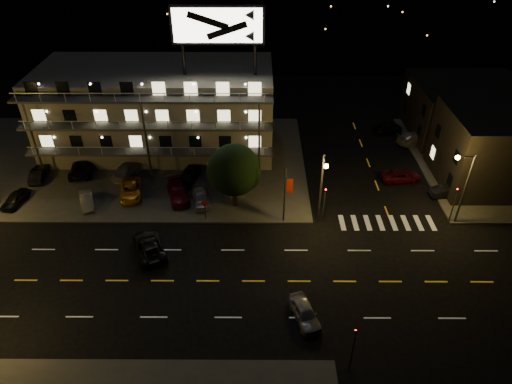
{
  "coord_description": "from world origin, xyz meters",
  "views": [
    {
      "loc": [
        2.36,
        -28.23,
        29.3
      ],
      "look_at": [
        2.18,
        8.0,
        3.94
      ],
      "focal_mm": 32.0,
      "sensor_mm": 36.0,
      "label": 1
    }
  ],
  "objects_px": {
    "lot_car_4": "(201,197)",
    "lot_car_7": "(129,169)",
    "lot_car_2": "(131,190)",
    "side_car_0": "(447,192)",
    "road_car_east": "(305,313)",
    "tree": "(234,171)",
    "road_car_west": "(149,246)"
  },
  "relations": [
    {
      "from": "side_car_0",
      "to": "road_car_east",
      "type": "distance_m",
      "value": 24.03
    },
    {
      "from": "tree",
      "to": "road_car_east",
      "type": "height_order",
      "value": "tree"
    },
    {
      "from": "lot_car_2",
      "to": "lot_car_7",
      "type": "bearing_deg",
      "value": 94.52
    },
    {
      "from": "lot_car_7",
      "to": "side_car_0",
      "type": "xyz_separation_m",
      "value": [
        35.99,
        -4.1,
        -0.28
      ]
    },
    {
      "from": "lot_car_2",
      "to": "lot_car_4",
      "type": "distance_m",
      "value": 7.94
    },
    {
      "from": "lot_car_7",
      "to": "road_car_west",
      "type": "bearing_deg",
      "value": 128.28
    },
    {
      "from": "road_car_east",
      "to": "lot_car_2",
      "type": "bearing_deg",
      "value": 119.47
    },
    {
      "from": "lot_car_2",
      "to": "lot_car_4",
      "type": "xyz_separation_m",
      "value": [
        7.83,
        -1.33,
        0.07
      ]
    },
    {
      "from": "lot_car_2",
      "to": "side_car_0",
      "type": "bearing_deg",
      "value": -11.77
    },
    {
      "from": "lot_car_2",
      "to": "side_car_0",
      "type": "relative_size",
      "value": 1.25
    },
    {
      "from": "lot_car_2",
      "to": "road_car_east",
      "type": "relative_size",
      "value": 1.19
    },
    {
      "from": "lot_car_4",
      "to": "side_car_0",
      "type": "distance_m",
      "value": 26.97
    },
    {
      "from": "tree",
      "to": "lot_car_7",
      "type": "distance_m",
      "value": 14.38
    },
    {
      "from": "side_car_0",
      "to": "road_car_west",
      "type": "xyz_separation_m",
      "value": [
        -30.97,
        -9.18,
        0.11
      ]
    },
    {
      "from": "tree",
      "to": "lot_car_2",
      "type": "bearing_deg",
      "value": 171.76
    },
    {
      "from": "tree",
      "to": "side_car_0",
      "type": "height_order",
      "value": "tree"
    },
    {
      "from": "lot_car_2",
      "to": "lot_car_4",
      "type": "height_order",
      "value": "lot_car_4"
    },
    {
      "from": "side_car_0",
      "to": "road_car_east",
      "type": "height_order",
      "value": "road_car_east"
    },
    {
      "from": "tree",
      "to": "lot_car_4",
      "type": "bearing_deg",
      "value": 174.89
    },
    {
      "from": "lot_car_2",
      "to": "lot_car_7",
      "type": "height_order",
      "value": "lot_car_7"
    },
    {
      "from": "road_car_east",
      "to": "lot_car_7",
      "type": "bearing_deg",
      "value": 115.05
    },
    {
      "from": "lot_car_4",
      "to": "side_car_0",
      "type": "bearing_deg",
      "value": -10.07
    },
    {
      "from": "side_car_0",
      "to": "road_car_east",
      "type": "xyz_separation_m",
      "value": [
        -17.09,
        -16.9,
        0.06
      ]
    },
    {
      "from": "lot_car_4",
      "to": "lot_car_7",
      "type": "height_order",
      "value": "lot_car_7"
    },
    {
      "from": "tree",
      "to": "lot_car_7",
      "type": "bearing_deg",
      "value": 155.28
    },
    {
      "from": "side_car_0",
      "to": "lot_car_4",
      "type": "bearing_deg",
      "value": 87.58
    },
    {
      "from": "lot_car_4",
      "to": "road_car_west",
      "type": "bearing_deg",
      "value": -130.56
    },
    {
      "from": "lot_car_2",
      "to": "road_car_west",
      "type": "xyz_separation_m",
      "value": [
        3.79,
        -9.1,
        -0.08
      ]
    },
    {
      "from": "lot_car_4",
      "to": "lot_car_7",
      "type": "relative_size",
      "value": 0.82
    },
    {
      "from": "lot_car_7",
      "to": "lot_car_2",
      "type": "bearing_deg",
      "value": 124.0
    },
    {
      "from": "tree",
      "to": "road_car_west",
      "type": "bearing_deg",
      "value": -135.82
    },
    {
      "from": "tree",
      "to": "lot_car_2",
      "type": "distance_m",
      "value": 12.1
    }
  ]
}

